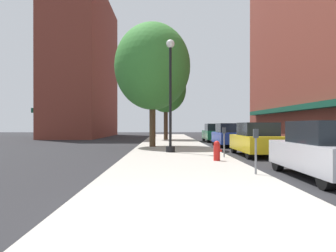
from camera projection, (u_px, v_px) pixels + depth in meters
name	position (u px, v px, depth m)	size (l,w,h in m)	color
ground_plane	(228.00, 146.00, 23.22)	(90.00, 90.00, 0.00)	#232326
sidewalk_slab	(172.00, 145.00, 24.17)	(4.80, 50.00, 0.12)	#A8A399
building_far_background	(84.00, 67.00, 42.00)	(6.80, 18.00, 18.12)	brown
lamppost	(170.00, 93.00, 16.87)	(0.48, 0.48, 5.90)	black
fire_hydrant	(217.00, 151.00, 12.83)	(0.33, 0.26, 0.79)	red
parking_meter_near	(224.00, 138.00, 14.19)	(0.14, 0.09, 1.31)	slate
parking_meter_far	(256.00, 146.00, 9.29)	(0.14, 0.09, 1.31)	slate
tree_near	(166.00, 89.00, 31.46)	(3.98, 3.98, 7.22)	#422D1E
tree_mid	(152.00, 67.00, 21.23)	(4.98, 4.98, 8.15)	#4C3823
car_silver	(325.00, 151.00, 9.17)	(1.80, 4.30, 1.66)	black
car_yellow	(257.00, 140.00, 16.00)	(1.80, 4.30, 1.66)	black
car_blue	(229.00, 135.00, 22.96)	(1.80, 4.30, 1.66)	black
car_green	(214.00, 133.00, 29.42)	(1.80, 4.30, 1.66)	black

